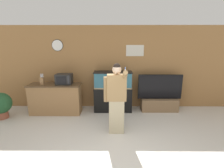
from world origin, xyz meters
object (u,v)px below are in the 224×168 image
Objects in this scene: knife_block at (42,81)px; aquarium_on_stand at (113,91)px; potted_plant at (1,104)px; tv_on_stand at (159,100)px; person_standing at (116,98)px; counter_island at (56,99)px; microwave at (64,79)px.

knife_block is 2.11m from aquarium_on_stand.
potted_plant is (-1.08, -0.36, -0.60)m from knife_block.
knife_block is 3.58m from tv_on_stand.
tv_on_stand is 0.81× the size of person_standing.
counter_island is 1.73m from aquarium_on_stand.
tv_on_stand is 1.82× the size of potted_plant.
tv_on_stand is at bearing 0.69° from aquarium_on_stand.
knife_block reaches higher than microwave.
aquarium_on_stand is at bearing 10.68° from potted_plant.
person_standing is (2.13, -1.11, -0.15)m from knife_block.
knife_block is at bearing 18.44° from potted_plant.
knife_block reaches higher than counter_island.
potted_plant is (-3.13, -0.59, -0.20)m from aquarium_on_stand.
aquarium_on_stand is at bearing 6.44° from knife_block.
person_standing is (1.79, -1.15, 0.42)m from counter_island.
tv_on_stand is at bearing 7.57° from potted_plant.
aquarium_on_stand is 0.92× the size of tv_on_stand.
aquarium_on_stand is at bearing 6.59° from counter_island.
counter_island is 0.66m from knife_block.
knife_block is 0.43× the size of potted_plant.
knife_block is at bearing -174.32° from counter_island.
microwave is 1.86m from potted_plant.
microwave is 2.97m from tv_on_stand.
knife_block is 0.24× the size of tv_on_stand.
microwave is 1.92m from person_standing.
tv_on_stand is 2.00m from person_standing.
person_standing is 3.33m from potted_plant.
knife_block is at bearing -175.93° from tv_on_stand.
microwave is at bearing 13.98° from potted_plant.
microwave is at bearing 142.10° from person_standing.
tv_on_stand is at bearing 4.07° from knife_block.
tv_on_stand is at bearing 3.90° from counter_island.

